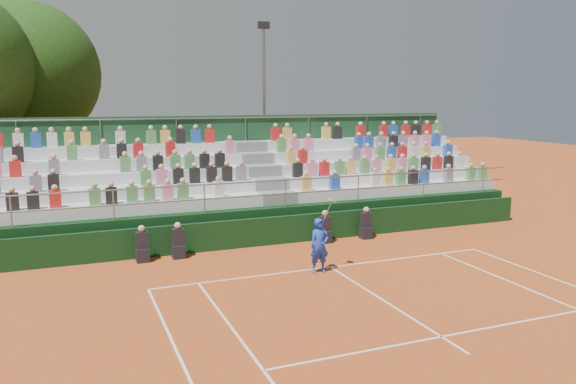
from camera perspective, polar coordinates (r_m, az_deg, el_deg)
name	(u,v)px	position (r m, az deg, el deg)	size (l,w,h in m)	color
ground	(330,267)	(17.43, 4.32, -7.63)	(90.00, 90.00, 0.00)	#B54C1E
courtside_wall	(291,229)	(20.12, 0.32, -3.79)	(20.00, 0.15, 1.00)	black
line_officials	(259,236)	(19.25, -2.97, -4.48)	(8.47, 0.40, 1.19)	black
grandstand	(262,198)	(22.97, -2.70, -0.61)	(20.00, 5.20, 4.40)	black
tennis_player	(320,245)	(16.69, 3.23, -5.44)	(0.83, 0.40, 2.22)	blue
tree_east	(27,73)	(29.25, -24.95, 10.88)	(6.57, 6.57, 9.56)	#382314
floodlight_mast	(264,97)	(30.08, -2.44, 9.66)	(0.60, 0.25, 9.03)	gray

